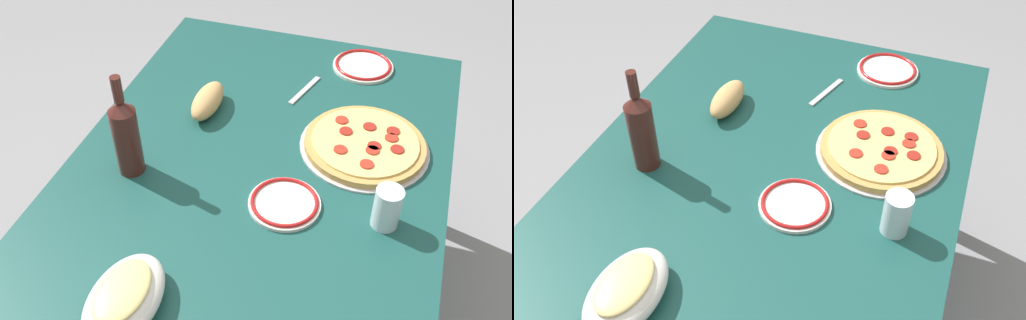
% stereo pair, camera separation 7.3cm
% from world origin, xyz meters
% --- Properties ---
extents(ground_plane, '(8.00, 8.00, 0.00)m').
position_xyz_m(ground_plane, '(0.00, 0.00, 0.00)').
color(ground_plane, gray).
rests_on(ground_plane, ground).
extents(dining_table, '(1.42, 1.00, 0.71)m').
position_xyz_m(dining_table, '(0.00, 0.00, 0.61)').
color(dining_table, '#194C47').
rests_on(dining_table, ground).
extents(pepperoni_pizza, '(0.36, 0.36, 0.03)m').
position_xyz_m(pepperoni_pizza, '(0.17, -0.26, 0.73)').
color(pepperoni_pizza, '#B7B7BC').
rests_on(pepperoni_pizza, dining_table).
extents(baked_pasta_dish, '(0.24, 0.15, 0.08)m').
position_xyz_m(baked_pasta_dish, '(-0.50, 0.13, 0.76)').
color(baked_pasta_dish, white).
rests_on(baked_pasta_dish, dining_table).
extents(wine_bottle, '(0.07, 0.07, 0.29)m').
position_xyz_m(wine_bottle, '(-0.10, 0.31, 0.83)').
color(wine_bottle, '#471E19').
rests_on(wine_bottle, dining_table).
extents(water_glass, '(0.07, 0.07, 0.11)m').
position_xyz_m(water_glass, '(-0.09, -0.35, 0.77)').
color(water_glass, silver).
rests_on(water_glass, dining_table).
extents(side_plate_near, '(0.20, 0.20, 0.02)m').
position_xyz_m(side_plate_near, '(0.57, -0.19, 0.72)').
color(side_plate_near, white).
rests_on(side_plate_near, dining_table).
extents(side_plate_far, '(0.18, 0.18, 0.02)m').
position_xyz_m(side_plate_far, '(-0.11, -0.11, 0.72)').
color(side_plate_far, white).
rests_on(side_plate_far, dining_table).
extents(bread_loaf, '(0.18, 0.08, 0.07)m').
position_xyz_m(bread_loaf, '(0.20, 0.21, 0.75)').
color(bread_loaf, tan).
rests_on(bread_loaf, dining_table).
extents(fork_right, '(0.17, 0.06, 0.00)m').
position_xyz_m(fork_right, '(0.38, -0.04, 0.72)').
color(fork_right, '#B7B7BC').
rests_on(fork_right, dining_table).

